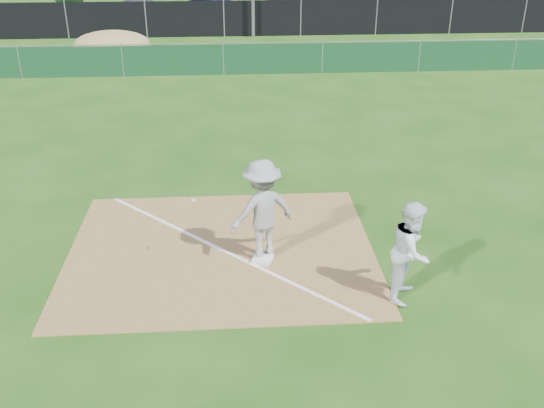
{
  "coord_description": "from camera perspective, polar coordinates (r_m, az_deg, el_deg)",
  "views": [
    {
      "loc": [
        0.3,
        -9.42,
        6.15
      ],
      "look_at": [
        1.01,
        1.0,
        1.0
      ],
      "focal_mm": 40.0,
      "sensor_mm": 36.0,
      "label": 1
    }
  ],
  "objects": [
    {
      "name": "infield_dirt",
      "position": [
        12.09,
        -4.77,
        -4.35
      ],
      "size": [
        6.0,
        5.0,
        0.02
      ],
      "primitive_type": "cube",
      "color": "olive",
      "rests_on": "ground"
    },
    {
      "name": "parking_lot",
      "position": [
        37.92,
        -4.47,
        16.86
      ],
      "size": [
        46.0,
        9.0,
        0.01
      ],
      "primitive_type": "cube",
      "color": "black",
      "rests_on": "ground"
    },
    {
      "name": "car_left",
      "position": [
        37.46,
        -11.84,
        17.44
      ],
      "size": [
        4.45,
        2.21,
        1.46
      ],
      "primitive_type": "imported",
      "rotation": [
        0.0,
        0.0,
        1.69
      ],
      "color": "#999CA0",
      "rests_on": "parking_lot"
    },
    {
      "name": "runner",
      "position": [
        10.54,
        12.99,
        -4.32
      ],
      "size": [
        1.02,
        1.1,
        1.81
      ],
      "primitive_type": "imported",
      "rotation": [
        0.0,
        0.0,
        1.08
      ],
      "color": "white",
      "rests_on": "ground"
    },
    {
      "name": "dirt_mound",
      "position": [
        28.95,
        -14.82,
        14.35
      ],
      "size": [
        3.38,
        2.6,
        1.17
      ],
      "primitive_type": "ellipsoid",
      "color": "olive",
      "rests_on": "ground"
    },
    {
      "name": "car_right",
      "position": [
        38.58,
        3.38,
        18.03
      ],
      "size": [
        4.81,
        3.23,
        1.29
      ],
      "primitive_type": "imported",
      "rotation": [
        0.0,
        0.0,
        1.22
      ],
      "color": "black",
      "rests_on": "parking_lot"
    },
    {
      "name": "ground",
      "position": [
        20.37,
        -4.59,
        8.6
      ],
      "size": [
        90.0,
        90.0,
        0.0
      ],
      "primitive_type": "plane",
      "color": "#1E470F",
      "rests_on": "ground"
    },
    {
      "name": "first_base",
      "position": [
        11.67,
        -0.9,
        -5.23
      ],
      "size": [
        0.46,
        0.46,
        0.08
      ],
      "primitive_type": "cube",
      "rotation": [
        0.0,
        0.0,
        -0.37
      ],
      "color": "white",
      "rests_on": "infield_dirt"
    },
    {
      "name": "black_fence",
      "position": [
        32.84,
        -4.54,
        16.99
      ],
      "size": [
        46.0,
        0.04,
        1.8
      ],
      "primitive_type": "cube",
      "color": "black",
      "rests_on": "ground"
    },
    {
      "name": "green_fence",
      "position": [
        25.04,
        -4.59,
        13.37
      ],
      "size": [
        44.0,
        0.05,
        1.2
      ],
      "primitive_type": "cube",
      "color": "#0F371D",
      "rests_on": "ground"
    },
    {
      "name": "play_at_first",
      "position": [
        11.37,
        -0.93,
        -0.57
      ],
      "size": [
        2.03,
        1.19,
        2.0
      ],
      "color": "#A3A3A5",
      "rests_on": "infield_dirt"
    },
    {
      "name": "car_mid",
      "position": [
        36.37,
        -5.21,
        17.63
      ],
      "size": [
        4.79,
        3.23,
        1.49
      ],
      "primitive_type": "imported",
      "rotation": [
        0.0,
        0.0,
        1.17
      ],
      "color": "black",
      "rests_on": "parking_lot"
    },
    {
      "name": "foul_line",
      "position": [
        12.09,
        -4.77,
        -4.29
      ],
      "size": [
        5.01,
        5.01,
        0.01
      ],
      "primitive_type": "cube",
      "rotation": [
        0.0,
        0.0,
        0.79
      ],
      "color": "white",
      "rests_on": "infield_dirt"
    }
  ]
}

